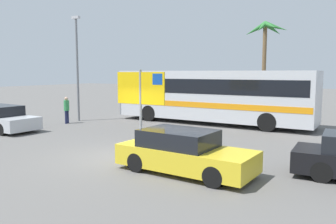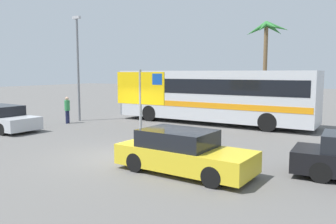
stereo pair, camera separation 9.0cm
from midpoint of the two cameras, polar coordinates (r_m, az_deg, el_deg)
ground at (r=12.79m, az=-7.94°, el=-7.40°), size 120.00×120.00×0.00m
bus_front_coach at (r=20.74m, az=7.42°, el=3.00°), size 12.03×2.60×3.17m
ferry_sign at (r=13.88m, az=-4.29°, el=3.48°), size 2.20×0.23×3.20m
car_silver at (r=20.20m, az=-25.90°, el=-0.98°), size 4.46×1.98×1.32m
car_yellow at (r=10.60m, az=2.71°, el=-6.75°), size 4.35×1.89×1.32m
pedestrian_crossing_lot at (r=21.49m, az=-16.36°, el=0.67°), size 0.32×0.32×1.61m
lamp_post_left_side at (r=22.37m, az=-14.69°, el=7.74°), size 0.56×0.20×6.53m
palm_tree_seaside at (r=28.85m, az=16.18°, el=11.89°), size 3.40×3.41×7.10m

